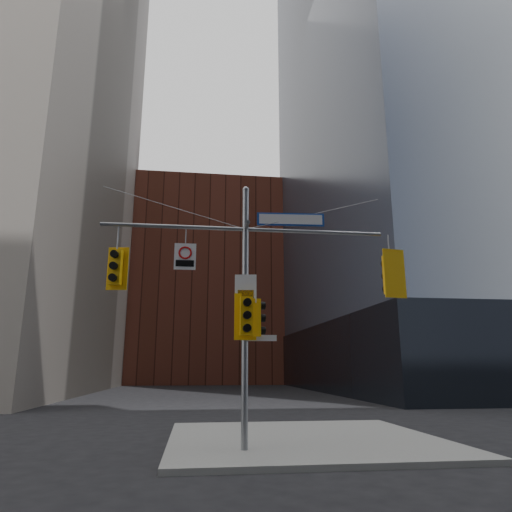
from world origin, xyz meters
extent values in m
plane|color=black|center=(0.00, 0.00, 0.00)|extent=(160.00, 160.00, 0.00)
cube|color=gray|center=(2.00, 4.00, 0.07)|extent=(8.00, 8.00, 0.15)
cube|color=#8E9498|center=(28.00, 32.00, 45.00)|extent=(36.00, 36.00, 90.00)
cube|color=black|center=(28.00, 32.00, 3.00)|extent=(36.40, 36.40, 6.00)
cube|color=brown|center=(0.00, 58.00, 14.00)|extent=(26.00, 20.00, 28.00)
cylinder|color=gray|center=(0.00, 2.00, 3.60)|extent=(0.18, 0.18, 7.20)
sphere|color=gray|center=(0.00, 2.00, 7.20)|extent=(0.20, 0.20, 0.20)
cylinder|color=gray|center=(-2.00, 2.00, 6.00)|extent=(4.00, 0.11, 0.11)
cylinder|color=gray|center=(2.00, 2.00, 6.00)|extent=(4.00, 0.11, 0.11)
cylinder|color=gray|center=(0.00, 1.65, 6.00)|extent=(0.10, 0.70, 0.10)
cylinder|color=gray|center=(-2.00, 2.00, 6.55)|extent=(4.00, 0.02, 1.12)
cylinder|color=gray|center=(2.00, 2.00, 6.55)|extent=(4.00, 0.02, 1.12)
cube|color=#FFB50D|center=(-3.50, 2.00, 4.80)|extent=(0.34, 0.26, 0.95)
cube|color=#FFB50D|center=(-3.48, 2.16, 4.80)|extent=(0.56, 0.12, 1.18)
cylinder|color=black|center=(-3.53, 1.82, 5.12)|extent=(0.22, 0.18, 0.20)
cylinder|color=black|center=(-3.52, 1.89, 5.12)|extent=(0.17, 0.05, 0.17)
cylinder|color=black|center=(-3.53, 1.82, 4.80)|extent=(0.22, 0.18, 0.20)
cylinder|color=black|center=(-3.52, 1.89, 4.80)|extent=(0.17, 0.05, 0.17)
cylinder|color=black|center=(-3.53, 1.82, 4.48)|extent=(0.22, 0.18, 0.20)
cylinder|color=#0CE559|center=(-3.52, 1.89, 4.48)|extent=(0.17, 0.05, 0.17)
cube|color=#FFB50D|center=(4.24, 2.00, 4.80)|extent=(0.41, 0.32, 1.14)
cube|color=#FFB50D|center=(4.27, 1.81, 4.80)|extent=(0.67, 0.15, 1.41)
cylinder|color=black|center=(4.20, 2.21, 5.18)|extent=(0.26, 0.21, 0.24)
cylinder|color=black|center=(4.21, 2.13, 5.18)|extent=(0.21, 0.05, 0.21)
cylinder|color=black|center=(4.20, 2.21, 4.80)|extent=(0.26, 0.21, 0.24)
cylinder|color=black|center=(4.21, 2.13, 4.80)|extent=(0.21, 0.05, 0.21)
cylinder|color=black|center=(4.20, 2.21, 4.42)|extent=(0.26, 0.21, 0.24)
cylinder|color=black|center=(4.21, 2.13, 4.42)|extent=(0.21, 0.05, 0.21)
cube|color=#FFB50D|center=(0.28, 2.00, 3.50)|extent=(0.27, 0.36, 1.02)
cylinder|color=black|center=(0.47, 2.03, 3.83)|extent=(0.18, 0.23, 0.21)
cylinder|color=black|center=(0.40, 2.02, 3.83)|extent=(0.04, 0.18, 0.18)
cylinder|color=black|center=(0.47, 2.03, 3.50)|extent=(0.18, 0.23, 0.21)
cylinder|color=black|center=(0.40, 2.02, 3.50)|extent=(0.04, 0.18, 0.18)
cylinder|color=black|center=(0.47, 2.03, 3.16)|extent=(0.18, 0.23, 0.21)
cylinder|color=black|center=(0.40, 2.02, 3.16)|extent=(0.04, 0.18, 0.18)
cube|color=#FFB50D|center=(0.00, 1.72, 3.52)|extent=(0.33, 0.24, 1.01)
cube|color=#FFB50D|center=(-0.01, 1.89, 3.52)|extent=(0.60, 0.06, 1.25)
cylinder|color=black|center=(0.01, 1.53, 3.85)|extent=(0.22, 0.16, 0.21)
cylinder|color=black|center=(0.00, 1.61, 3.85)|extent=(0.18, 0.03, 0.18)
cylinder|color=black|center=(0.01, 1.53, 3.52)|extent=(0.22, 0.16, 0.21)
cylinder|color=black|center=(0.00, 1.61, 3.52)|extent=(0.18, 0.03, 0.18)
cylinder|color=black|center=(0.01, 1.53, 3.18)|extent=(0.22, 0.16, 0.21)
cylinder|color=black|center=(0.00, 1.61, 3.18)|extent=(0.18, 0.03, 0.18)
cube|color=#11389E|center=(1.31, 2.00, 6.35)|extent=(1.95, 0.17, 0.38)
cube|color=silver|center=(1.31, 1.98, 6.35)|extent=(1.84, 0.13, 0.29)
cube|color=silver|center=(-1.67, 1.98, 5.15)|extent=(0.59, 0.04, 0.74)
torus|color=#B20A0A|center=(-1.67, 1.96, 5.25)|extent=(0.37, 0.05, 0.37)
cube|color=black|center=(-1.67, 1.96, 4.95)|extent=(0.49, 0.01, 0.18)
cube|color=silver|center=(0.00, 1.88, 4.28)|extent=(0.59, 0.11, 0.78)
cube|color=#D88C00|center=(0.00, 1.86, 4.06)|extent=(0.43, 0.06, 0.34)
cube|color=silver|center=(0.45, 2.00, 2.96)|extent=(0.82, 0.08, 0.16)
cube|color=#145926|center=(0.00, 2.45, 2.96)|extent=(0.05, 0.66, 0.13)
camera|label=1|loc=(-1.30, -10.34, 2.20)|focal=32.00mm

